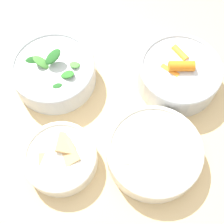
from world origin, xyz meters
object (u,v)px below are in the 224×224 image
bowl_carrots (179,74)px  bowl_cookies (60,158)px  bowl_beans_hotdog (154,154)px  bowl_greens (54,72)px

bowl_carrots → bowl_cookies: bearing=-59.1°
bowl_carrots → bowl_cookies: (0.16, -0.27, -0.01)m
bowl_carrots → bowl_beans_hotdog: bearing=-25.7°
bowl_cookies → bowl_carrots: bearing=120.9°
bowl_carrots → bowl_beans_hotdog: bowl_carrots is taller
bowl_carrots → bowl_beans_hotdog: size_ratio=0.95×
bowl_greens → bowl_beans_hotdog: size_ratio=0.97×
bowl_greens → bowl_cookies: bowl_greens is taller
bowl_cookies → bowl_greens: bearing=-178.4°
bowl_carrots → bowl_cookies: 0.32m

